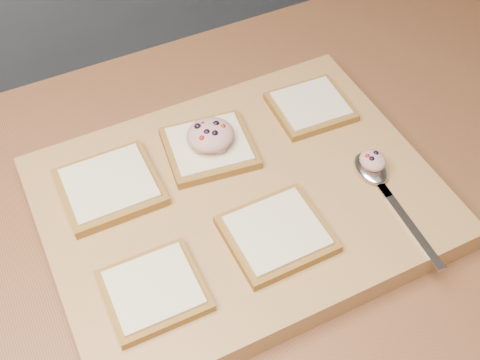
{
  "coord_description": "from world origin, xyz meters",
  "views": [
    {
      "loc": [
        -0.16,
        -0.43,
        1.57
      ],
      "look_at": [
        0.05,
        0.01,
        0.97
      ],
      "focal_mm": 45.0,
      "sensor_mm": 36.0,
      "label": 1
    }
  ],
  "objects_px": {
    "tuna_salad_dollop": "(210,135)",
    "spoon": "(376,176)",
    "cutting_board": "(240,202)",
    "bread_far_center": "(209,147)"
  },
  "relations": [
    {
      "from": "tuna_salad_dollop",
      "to": "spoon",
      "type": "distance_m",
      "value": 0.23
    },
    {
      "from": "cutting_board",
      "to": "tuna_salad_dollop",
      "type": "distance_m",
      "value": 0.1
    },
    {
      "from": "cutting_board",
      "to": "bread_far_center",
      "type": "bearing_deg",
      "value": 93.59
    },
    {
      "from": "tuna_salad_dollop",
      "to": "spoon",
      "type": "height_order",
      "value": "tuna_salad_dollop"
    },
    {
      "from": "bread_far_center",
      "to": "tuna_salad_dollop",
      "type": "relative_size",
      "value": 2.0
    },
    {
      "from": "cutting_board",
      "to": "bread_far_center",
      "type": "xyz_separation_m",
      "value": [
        -0.01,
        0.09,
        0.03
      ]
    },
    {
      "from": "spoon",
      "to": "cutting_board",
      "type": "bearing_deg",
      "value": 161.38
    },
    {
      "from": "cutting_board",
      "to": "tuna_salad_dollop",
      "type": "bearing_deg",
      "value": 91.86
    },
    {
      "from": "bread_far_center",
      "to": "tuna_salad_dollop",
      "type": "bearing_deg",
      "value": -4.3
    },
    {
      "from": "cutting_board",
      "to": "spoon",
      "type": "relative_size",
      "value": 2.56
    }
  ]
}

